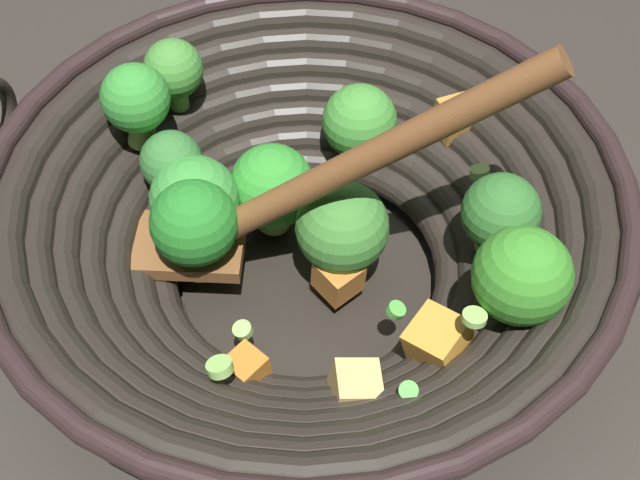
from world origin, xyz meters
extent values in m
plane|color=#332D28|center=(0.00, 0.00, 0.00)|extent=(4.00, 4.00, 0.00)
cylinder|color=black|center=(0.00, 0.00, 0.01)|extent=(0.17, 0.17, 0.01)
torus|color=black|center=(0.00, 0.00, 0.02)|extent=(0.22, 0.22, 0.02)
torus|color=black|center=(0.00, 0.00, 0.03)|extent=(0.24, 0.24, 0.02)
torus|color=black|center=(0.00, 0.00, 0.04)|extent=(0.27, 0.27, 0.02)
torus|color=black|center=(0.00, 0.00, 0.05)|extent=(0.30, 0.30, 0.02)
torus|color=black|center=(0.00, 0.00, 0.07)|extent=(0.32, 0.32, 0.02)
torus|color=black|center=(0.00, 0.00, 0.08)|extent=(0.35, 0.35, 0.02)
torus|color=black|center=(0.00, 0.00, 0.09)|extent=(0.38, 0.38, 0.02)
torus|color=#2D1F20|center=(0.00, 0.00, 0.10)|extent=(0.39, 0.39, 0.01)
cylinder|color=#7FBE4F|center=(0.01, 0.07, 0.03)|extent=(0.02, 0.02, 0.02)
sphere|color=green|center=(0.01, 0.07, 0.06)|extent=(0.06, 0.06, 0.06)
cylinder|color=#68A23C|center=(0.02, -0.12, 0.06)|extent=(0.03, 0.03, 0.02)
sphere|color=#347530|center=(0.02, -0.12, 0.08)|extent=(0.05, 0.05, 0.05)
cylinder|color=olive|center=(-0.04, -0.13, 0.07)|extent=(0.03, 0.03, 0.02)
sphere|color=#3B912A|center=(-0.04, -0.13, 0.10)|extent=(0.06, 0.06, 0.06)
cylinder|color=#8CBD53|center=(0.05, 0.12, 0.08)|extent=(0.03, 0.03, 0.02)
sphere|color=green|center=(0.05, 0.12, 0.11)|extent=(0.04, 0.04, 0.04)
cylinder|color=#5D9344|center=(0.01, -0.02, 0.02)|extent=(0.03, 0.03, 0.02)
sphere|color=#448C38|center=(0.01, -0.02, 0.06)|extent=(0.06, 0.06, 0.06)
cylinder|color=#5F9A38|center=(0.03, 0.09, 0.05)|extent=(0.02, 0.02, 0.02)
sphere|color=#367636|center=(0.03, 0.09, 0.07)|extent=(0.04, 0.04, 0.04)
cylinder|color=#6DAA4E|center=(-0.02, 0.07, 0.04)|extent=(0.03, 0.03, 0.02)
sphere|color=#268128|center=(-0.02, 0.07, 0.07)|extent=(0.05, 0.05, 0.05)
cylinder|color=olive|center=(0.10, -0.02, 0.04)|extent=(0.03, 0.03, 0.02)
sphere|color=#449437|center=(0.10, -0.02, 0.07)|extent=(0.05, 0.05, 0.05)
cylinder|color=#79B744|center=(0.04, 0.03, 0.02)|extent=(0.03, 0.03, 0.02)
sphere|color=green|center=(0.04, 0.03, 0.05)|extent=(0.06, 0.06, 0.06)
cylinder|color=#84C057|center=(0.09, 0.11, 0.07)|extent=(0.02, 0.02, 0.02)
sphere|color=#458D37|center=(0.09, 0.11, 0.10)|extent=(0.04, 0.04, 0.04)
cube|color=gold|center=(-0.06, -0.09, 0.05)|extent=(0.04, 0.05, 0.04)
cube|color=#CD8737|center=(0.11, -0.08, 0.07)|extent=(0.03, 0.04, 0.03)
cube|color=#ECBF6F|center=(-0.10, -0.05, 0.04)|extent=(0.03, 0.04, 0.03)
cube|color=#C67626|center=(-0.09, 0.02, 0.03)|extent=(0.03, 0.03, 0.02)
cube|color=#C7772F|center=(-0.01, -0.02, 0.03)|extent=(0.04, 0.04, 0.03)
cube|color=orange|center=(0.02, -0.02, 0.04)|extent=(0.03, 0.03, 0.02)
cylinder|color=#99D166|center=(-0.07, -0.11, 0.09)|extent=(0.02, 0.02, 0.01)
cylinder|color=#99D166|center=(0.05, -0.10, 0.08)|extent=(0.02, 0.02, 0.01)
cylinder|color=#56B247|center=(-0.04, -0.06, 0.05)|extent=(0.01, 0.01, 0.01)
cylinder|color=#99D166|center=(-0.07, 0.03, 0.04)|extent=(0.02, 0.02, 0.01)
cylinder|color=#56B247|center=(-0.10, -0.08, 0.06)|extent=(0.01, 0.01, 0.01)
cylinder|color=#6BC651|center=(-0.01, -0.12, 0.06)|extent=(0.02, 0.02, 0.01)
cylinder|color=#99D166|center=(-0.11, 0.03, 0.06)|extent=(0.02, 0.02, 0.01)
cube|color=brown|center=(-0.01, 0.07, 0.04)|extent=(0.06, 0.08, 0.01)
cylinder|color=brown|center=(0.01, -0.04, 0.13)|extent=(0.04, 0.19, 0.15)
camera|label=1|loc=(-0.35, -0.08, 0.49)|focal=50.35mm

